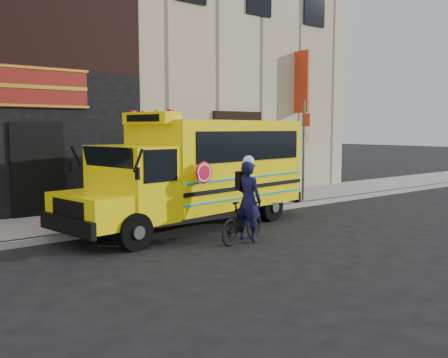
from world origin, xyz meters
TOP-DOWN VIEW (x-y plane):
  - ground at (0.00, 0.00)m, footprint 120.00×120.00m
  - curb at (0.00, 2.60)m, footprint 40.00×0.20m
  - sidewalk at (0.00, 4.10)m, footprint 40.00×3.00m
  - building at (-0.04, 10.45)m, footprint 20.00×10.70m
  - school_bus at (-0.10, 2.10)m, footprint 7.13×3.09m
  - sign_pole at (4.64, 2.83)m, footprint 0.08×0.30m
  - bicycle at (-0.50, -0.06)m, footprint 1.63×0.85m
  - cyclist at (-0.39, -0.14)m, footprint 0.58×0.74m

SIDE VIEW (x-z plane):
  - ground at x=0.00m, z-range 0.00..0.00m
  - curb at x=0.00m, z-range 0.00..0.15m
  - sidewalk at x=0.00m, z-range 0.00..0.15m
  - bicycle at x=-0.50m, z-range 0.00..0.95m
  - cyclist at x=-0.39m, z-range 0.00..1.78m
  - school_bus at x=-0.10m, z-range 0.05..2.97m
  - sign_pole at x=4.64m, z-range 0.16..3.63m
  - building at x=-0.04m, z-range 0.13..12.13m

